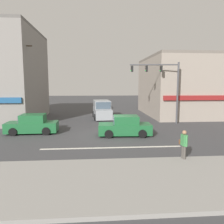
{
  "coord_description": "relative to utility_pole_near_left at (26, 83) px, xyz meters",
  "views": [
    {
      "loc": [
        -1.04,
        -17.01,
        4.05
      ],
      "look_at": [
        0.44,
        2.0,
        1.6
      ],
      "focal_mm": 35.0,
      "sensor_mm": 36.0,
      "label": 1
    }
  ],
  "objects": [
    {
      "name": "ground_plane",
      "position": [
        7.57,
        -4.52,
        -4.14
      ],
      "size": [
        120.0,
        120.0,
        0.0
      ],
      "primitive_type": "plane",
      "color": "#3D3D3F"
    },
    {
      "name": "lane_marking_stripe",
      "position": [
        7.57,
        -8.02,
        -4.14
      ],
      "size": [
        9.0,
        0.24,
        0.01
      ],
      "primitive_type": "cube",
      "color": "silver",
      "rests_on": "ground"
    },
    {
      "name": "sidewalk_curb",
      "position": [
        7.57,
        -13.02,
        -4.06
      ],
      "size": [
        40.0,
        5.0,
        0.16
      ],
      "primitive_type": "cube",
      "color": "gray",
      "rests_on": "ground"
    },
    {
      "name": "building_right_corner",
      "position": [
        19.14,
        6.69,
        -0.38
      ],
      "size": [
        11.55,
        11.95,
        7.52
      ],
      "color": "gray",
      "rests_on": "ground"
    },
    {
      "name": "utility_pole_near_left",
      "position": [
        0.0,
        0.0,
        0.0
      ],
      "size": [
        1.4,
        0.22,
        7.99
      ],
      "color": "brown",
      "rests_on": "ground"
    },
    {
      "name": "traffic_light_mast",
      "position": [
        13.5,
        -0.04,
        0.16
      ],
      "size": [
        4.87,
        0.73,
        6.2
      ],
      "color": "#47474C",
      "rests_on": "ground"
    },
    {
      "name": "sedan_approaching_near",
      "position": [
        8.87,
        -4.76,
        -3.43
      ],
      "size": [
        4.17,
        2.02,
        1.58
      ],
      "color": "#1E6033",
      "rests_on": "ground"
    },
    {
      "name": "van_waiting_far",
      "position": [
        7.34,
        4.18,
        -3.14
      ],
      "size": [
        2.31,
        4.73,
        2.11
      ],
      "color": "#999EA3",
      "rests_on": "ground"
    },
    {
      "name": "sedan_crossing_leftbound",
      "position": [
        1.35,
        -3.35,
        -3.43
      ],
      "size": [
        4.14,
        1.96,
        1.58
      ],
      "color": "#1E6033",
      "rests_on": "ground"
    },
    {
      "name": "pedestrian_foreground_with_bag",
      "position": [
        11.14,
        -10.77,
        -3.19
      ],
      "size": [
        0.29,
        0.68,
        1.67
      ],
      "color": "#4C4742",
      "rests_on": "ground"
    }
  ]
}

